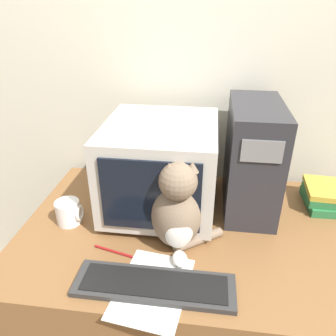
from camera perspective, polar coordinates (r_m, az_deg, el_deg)
The scene contains 10 objects.
wall_back at distance 1.54m, azimuth 6.86°, elevation 16.94°, with size 7.00×0.05×2.50m.
desk at distance 1.56m, azimuth 4.42°, elevation -21.07°, with size 1.36×0.85×0.73m.
crt_monitor at distance 1.32m, azimuth -1.28°, elevation 0.28°, with size 0.43×0.48×0.37m.
computer_tower at distance 1.37m, azimuth 14.40°, elevation 1.78°, with size 0.20×0.41×0.44m.
keyboard at distance 1.08m, azimuth -2.39°, elevation -19.70°, with size 0.50×0.14×0.02m.
cat at distance 1.14m, azimuth 1.62°, elevation -7.44°, with size 0.28×0.26×0.34m.
book_stack at distance 1.55m, azimuth 25.27°, elevation -4.42°, with size 0.16×0.21×0.09m.
pen at distance 1.21m, azimuth -9.47°, elevation -14.11°, with size 0.15×0.05×0.01m.
paper_sheet at distance 1.08m, azimuth -2.69°, elevation -20.08°, with size 0.25×0.32×0.00m.
mug at distance 1.36m, azimuth -16.88°, elevation -7.38°, with size 0.10×0.10×0.10m.
Camera 1 is at (0.02, -0.60, 1.54)m, focal length 35.00 mm.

